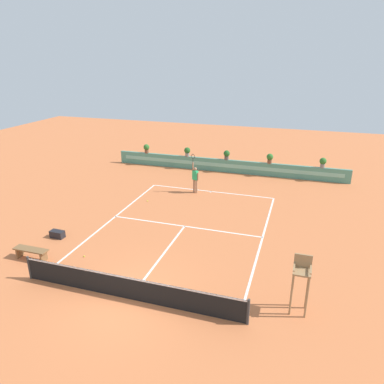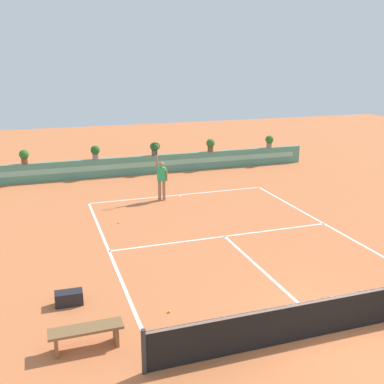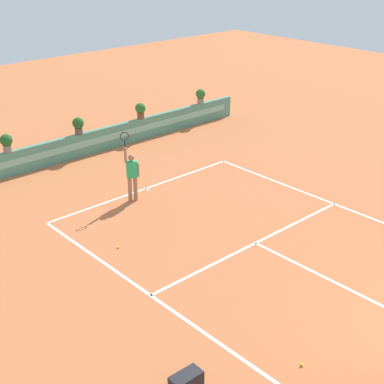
{
  "view_description": "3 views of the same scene",
  "coord_description": "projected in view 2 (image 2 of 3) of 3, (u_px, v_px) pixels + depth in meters",
  "views": [
    {
      "loc": [
        5.59,
        -9.85,
        8.46
      ],
      "look_at": [
        -0.38,
        8.89,
        1.0
      ],
      "focal_mm": 33.66,
      "sensor_mm": 36.0,
      "label": 1
    },
    {
      "loc": [
        -6.07,
        -7.87,
        6.11
      ],
      "look_at": [
        -0.38,
        8.89,
        1.0
      ],
      "focal_mm": 43.6,
      "sensor_mm": 36.0,
      "label": 2
    },
    {
      "loc": [
        -11.59,
        -3.48,
        8.68
      ],
      "look_at": [
        -0.38,
        8.89,
        1.0
      ],
      "focal_mm": 52.83,
      "sensor_mm": 36.0,
      "label": 3
    }
  ],
  "objects": [
    {
      "name": "potted_plant_left",
      "position": [
        95.0,
        151.0,
        24.27
      ],
      "size": [
        0.48,
        0.48,
        0.72
      ],
      "color": "gray",
      "rests_on": "back_wall_barrier"
    },
    {
      "name": "tennis_ball_mid_court",
      "position": [
        169.0,
        311.0,
        11.59
      ],
      "size": [
        0.07,
        0.07,
        0.07
      ],
      "primitive_type": "sphere",
      "color": "#CCE033",
      "rests_on": "ground"
    },
    {
      "name": "potted_plant_right",
      "position": [
        210.0,
        144.0,
        26.26
      ],
      "size": [
        0.48,
        0.48,
        0.72
      ],
      "color": "brown",
      "rests_on": "back_wall_barrier"
    },
    {
      "name": "court_lines",
      "position": [
        221.0,
        233.0,
        16.84
      ],
      "size": [
        8.32,
        11.94,
        0.01
      ],
      "color": "white",
      "rests_on": "ground"
    },
    {
      "name": "tennis_ball_near_baseline",
      "position": [
        119.0,
        222.0,
        17.87
      ],
      "size": [
        0.07,
        0.07,
        0.07
      ],
      "primitive_type": "sphere",
      "color": "#CCE033",
      "rests_on": "ground"
    },
    {
      "name": "net",
      "position": [
        333.0,
        314.0,
        10.59
      ],
      "size": [
        8.92,
        0.1,
        1.0
      ],
      "color": "#333333",
      "rests_on": "ground"
    },
    {
      "name": "potted_plant_far_right",
      "position": [
        269.0,
        141.0,
        27.41
      ],
      "size": [
        0.48,
        0.48,
        0.72
      ],
      "color": "gray",
      "rests_on": "back_wall_barrier"
    },
    {
      "name": "gear_bag",
      "position": [
        69.0,
        298.0,
        11.94
      ],
      "size": [
        0.71,
        0.39,
        0.36
      ],
      "primitive_type": "cube",
      "rotation": [
        0.0,
        0.0,
        -0.04
      ],
      "color": "black",
      "rests_on": "ground"
    },
    {
      "name": "ground_plane",
      "position": [
        229.0,
        240.0,
        16.19
      ],
      "size": [
        60.0,
        60.0,
        0.0
      ],
      "primitive_type": "plane",
      "color": "#C66B3D"
    },
    {
      "name": "back_wall_barrier",
      "position": [
        155.0,
        164.0,
        25.5
      ],
      "size": [
        18.0,
        0.21,
        1.0
      ],
      "color": "#4C8E7A",
      "rests_on": "ground"
    },
    {
      "name": "tennis_player",
      "position": [
        161.0,
        177.0,
        20.51
      ],
      "size": [
        0.58,
        0.35,
        2.58
      ],
      "color": "#9E7051",
      "rests_on": "ground"
    },
    {
      "name": "potted_plant_centre",
      "position": [
        154.0,
        148.0,
        25.25
      ],
      "size": [
        0.48,
        0.48,
        0.72
      ],
      "color": "#514C47",
      "rests_on": "back_wall_barrier"
    },
    {
      "name": "bench_courtside",
      "position": [
        86.0,
        333.0,
        10.08
      ],
      "size": [
        1.6,
        0.44,
        0.51
      ],
      "color": "brown",
      "rests_on": "ground"
    },
    {
      "name": "potted_plant_far_left",
      "position": [
        24.0,
        156.0,
        23.19
      ],
      "size": [
        0.48,
        0.48,
        0.72
      ],
      "color": "brown",
      "rests_on": "back_wall_barrier"
    }
  ]
}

